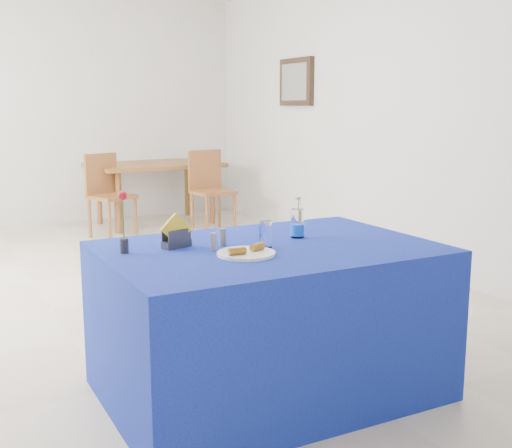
{
  "coord_description": "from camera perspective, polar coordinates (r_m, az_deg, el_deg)",
  "views": [
    {
      "loc": [
        -1.32,
        -4.63,
        1.44
      ],
      "look_at": [
        -0.01,
        -2.15,
        0.92
      ],
      "focal_mm": 45.0,
      "sensor_mm": 36.0,
      "label": 1
    }
  ],
  "objects": [
    {
      "name": "picture_art",
      "position": [
        7.28,
        3.44,
        12.49
      ],
      "size": [
        0.02,
        0.52,
        0.4
      ],
      "primitive_type": "cube",
      "color": "#998C66",
      "rests_on": "room_shell"
    },
    {
      "name": "napkin_holder",
      "position": [
        3.14,
        -7.09,
        -1.19
      ],
      "size": [
        0.16,
        0.1,
        0.17
      ],
      "color": "#38383D",
      "rests_on": "blue_table"
    },
    {
      "name": "oak_table",
      "position": [
        7.96,
        -8.98,
        4.84
      ],
      "size": [
        1.59,
        1.09,
        0.76
      ],
      "color": "brown",
      "rests_on": "floor"
    },
    {
      "name": "water_bottle",
      "position": [
        3.35,
        3.69,
        0.0
      ],
      "size": [
        0.07,
        0.07,
        0.21
      ],
      "color": "white",
      "rests_on": "blue_table"
    },
    {
      "name": "rose_vase",
      "position": [
        3.03,
        -11.7,
        -0.05
      ],
      "size": [
        0.04,
        0.04,
        0.29
      ],
      "color": "#232328",
      "rests_on": "blue_table"
    },
    {
      "name": "pepper_shaker",
      "position": [
        3.16,
        -2.97,
        -1.16
      ],
      "size": [
        0.03,
        0.03,
        0.08
      ],
      "primitive_type": "cylinder",
      "color": "slate",
      "rests_on": "blue_table"
    },
    {
      "name": "plate",
      "position": [
        2.96,
        -0.88,
        -2.64
      ],
      "size": [
        0.27,
        0.27,
        0.01
      ],
      "primitive_type": "cylinder",
      "color": "white",
      "rests_on": "blue_table"
    },
    {
      "name": "floor",
      "position": [
        5.02,
        -11.47,
        -6.41
      ],
      "size": [
        7.0,
        7.0,
        0.0
      ],
      "primitive_type": "plane",
      "color": "beige",
      "rests_on": "ground"
    },
    {
      "name": "salt_shaker",
      "position": [
        3.05,
        -3.79,
        -1.58
      ],
      "size": [
        0.03,
        0.03,
        0.08
      ],
      "primitive_type": "cylinder",
      "color": "gray",
      "rests_on": "blue_table"
    },
    {
      "name": "blue_table",
      "position": [
        3.26,
        1.13,
        -8.5
      ],
      "size": [
        1.6,
        1.1,
        0.76
      ],
      "color": "#0F1B91",
      "rests_on": "floor"
    },
    {
      "name": "chair_bg_right",
      "position": [
        7.44,
        -4.18,
        3.5
      ],
      "size": [
        0.45,
        0.45,
        0.94
      ],
      "rotation": [
        0.0,
        0.0,
        0.08
      ],
      "color": "brown",
      "rests_on": "floor"
    },
    {
      "name": "picture_frame",
      "position": [
        7.29,
        3.61,
        12.49
      ],
      "size": [
        0.06,
        0.64,
        0.52
      ],
      "primitive_type": "cube",
      "color": "black",
      "rests_on": "room_shell"
    },
    {
      "name": "drinking_glass",
      "position": [
        3.11,
        0.86,
        -0.91
      ],
      "size": [
        0.06,
        0.06,
        0.13
      ],
      "primitive_type": "cylinder",
      "color": "white",
      "rests_on": "blue_table"
    },
    {
      "name": "chair_bg_left",
      "position": [
        7.28,
        -13.11,
        3.03
      ],
      "size": [
        0.53,
        0.53,
        0.92
      ],
      "rotation": [
        0.0,
        0.0,
        0.37
      ],
      "color": "brown",
      "rests_on": "floor"
    },
    {
      "name": "banana_pieces",
      "position": [
        2.94,
        -0.75,
        -2.21
      ],
      "size": [
        0.21,
        0.09,
        0.03
      ],
      "color": "gold",
      "rests_on": "plate"
    },
    {
      "name": "room_shell",
      "position": [
        4.82,
        -12.24,
        13.91
      ],
      "size": [
        7.0,
        7.0,
        7.0
      ],
      "color": "silver",
      "rests_on": "ground"
    }
  ]
}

